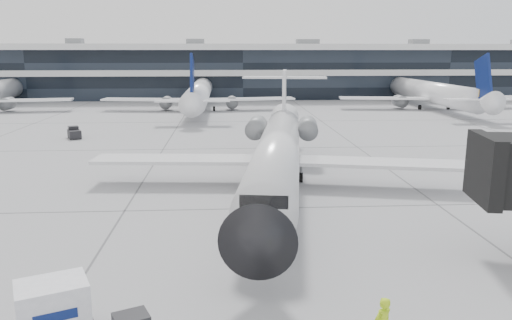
{
  "coord_description": "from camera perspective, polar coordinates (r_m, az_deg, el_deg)",
  "views": [
    {
      "loc": [
        -3.65,
        -30.07,
        9.71
      ],
      "look_at": [
        -1.64,
        2.48,
        2.6
      ],
      "focal_mm": 35.0,
      "sensor_mm": 36.0,
      "label": 1
    }
  ],
  "objects": [
    {
      "name": "ground",
      "position": [
        31.81,
        3.24,
        -5.49
      ],
      "size": [
        220.0,
        220.0,
        0.0
      ],
      "primitive_type": "plane",
      "color": "#969598",
      "rests_on": "ground"
    },
    {
      "name": "terminal",
      "position": [
        112.23,
        -1.7,
        9.89
      ],
      "size": [
        170.0,
        22.0,
        10.0
      ],
      "primitive_type": "cube",
      "color": "black",
      "rests_on": "ground"
    },
    {
      "name": "bg_jet_center",
      "position": [
        85.73,
        -6.46,
        5.72
      ],
      "size": [
        32.0,
        40.0,
        9.6
      ],
      "primitive_type": null,
      "color": "white",
      "rests_on": "ground"
    },
    {
      "name": "bg_jet_right",
      "position": [
        92.75,
        19.18,
        5.61
      ],
      "size": [
        32.0,
        40.0,
        9.6
      ],
      "primitive_type": null,
      "color": "white",
      "rests_on": "ground"
    },
    {
      "name": "regional_jet",
      "position": [
        36.31,
        2.53,
        1.17
      ],
      "size": [
        27.52,
        34.33,
        7.94
      ],
      "rotation": [
        0.0,
        0.0,
        -0.15
      ],
      "color": "silver",
      "rests_on": "ground"
    },
    {
      "name": "cargo_uld",
      "position": [
        18.89,
        -22.13,
        -15.89
      ],
      "size": [
        3.16,
        2.81,
        2.13
      ],
      "rotation": [
        0.0,
        0.0,
        0.41
      ],
      "color": "black",
      "rests_on": "ground"
    },
    {
      "name": "traffic_cone",
      "position": [
        43.81,
        -1.46,
        -0.1
      ],
      "size": [
        0.47,
        0.47,
        0.64
      ],
      "rotation": [
        0.0,
        0.0,
        0.09
      ],
      "color": "red",
      "rests_on": "ground"
    },
    {
      "name": "far_tug",
      "position": [
        60.57,
        -20.06,
        2.91
      ],
      "size": [
        2.03,
        2.45,
        1.35
      ],
      "rotation": [
        0.0,
        0.0,
        0.43
      ],
      "color": "black",
      "rests_on": "ground"
    }
  ]
}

